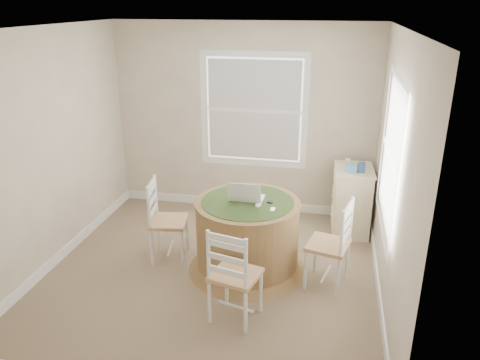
% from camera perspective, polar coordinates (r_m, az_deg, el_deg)
% --- Properties ---
extents(room, '(3.64, 3.64, 2.64)m').
position_cam_1_polar(room, '(4.87, -1.45, 2.66)').
color(room, '#877555').
rests_on(room, ground).
extents(round_table, '(1.32, 1.32, 0.82)m').
position_cam_1_polar(round_table, '(5.18, 0.91, -6.44)').
color(round_table, '#8B5E3E').
rests_on(round_table, ground).
extents(chair_left, '(0.46, 0.48, 0.95)m').
position_cam_1_polar(chair_left, '(5.42, -8.69, -4.99)').
color(chair_left, white).
rests_on(chair_left, ground).
extents(chair_near, '(0.50, 0.49, 0.95)m').
position_cam_1_polar(chair_near, '(4.39, -0.56, -11.43)').
color(chair_near, white).
rests_on(chair_near, ground).
extents(chair_right, '(0.49, 0.50, 0.95)m').
position_cam_1_polar(chair_right, '(4.96, 10.69, -7.74)').
color(chair_right, white).
rests_on(chair_right, ground).
extents(laptop, '(0.36, 0.32, 0.25)m').
position_cam_1_polar(laptop, '(5.05, 0.77, -2.07)').
color(laptop, white).
rests_on(laptop, round_table).
extents(mouse, '(0.07, 0.11, 0.04)m').
position_cam_1_polar(mouse, '(4.91, 2.21, -3.06)').
color(mouse, white).
rests_on(mouse, round_table).
extents(phone, '(0.05, 0.09, 0.02)m').
position_cam_1_polar(phone, '(4.84, 4.01, -3.63)').
color(phone, '#B7BABF').
rests_on(phone, round_table).
extents(keys, '(0.06, 0.05, 0.02)m').
position_cam_1_polar(keys, '(4.99, 3.68, -2.75)').
color(keys, black).
rests_on(keys, round_table).
extents(corner_chest, '(0.53, 0.67, 0.86)m').
position_cam_1_polar(corner_chest, '(6.19, 13.40, -2.39)').
color(corner_chest, beige).
rests_on(corner_chest, ground).
extents(tissue_box, '(0.13, 0.13, 0.10)m').
position_cam_1_polar(tissue_box, '(5.87, 13.33, 1.37)').
color(tissue_box, '#5192BA').
rests_on(tissue_box, corner_chest).
extents(box_yellow, '(0.15, 0.11, 0.06)m').
position_cam_1_polar(box_yellow, '(6.11, 14.36, 1.86)').
color(box_yellow, gold).
rests_on(box_yellow, corner_chest).
extents(box_blue, '(0.08, 0.08, 0.12)m').
position_cam_1_polar(box_blue, '(5.90, 14.70, 1.45)').
color(box_blue, '#2F4A8D').
rests_on(box_blue, corner_chest).
extents(cup_cream, '(0.07, 0.07, 0.09)m').
position_cam_1_polar(cup_cream, '(6.13, 12.91, 2.20)').
color(cup_cream, beige).
rests_on(cup_cream, corner_chest).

